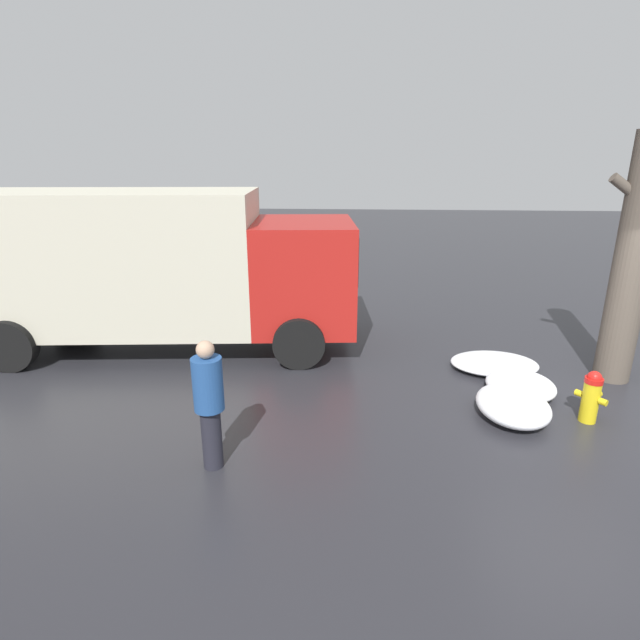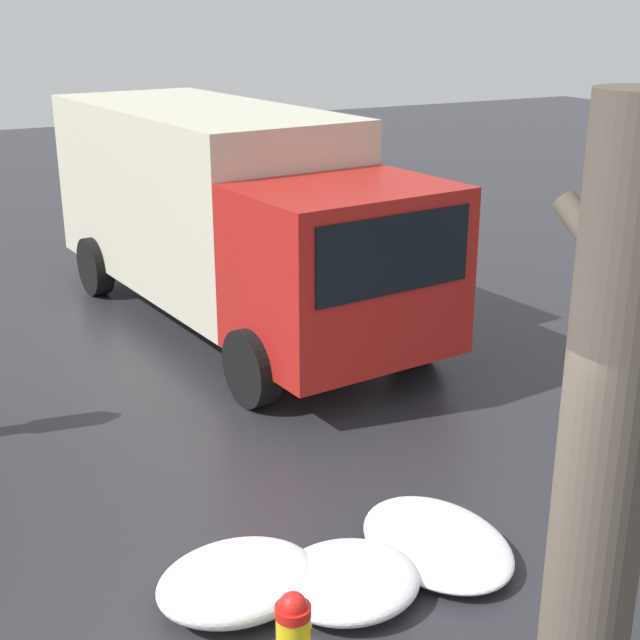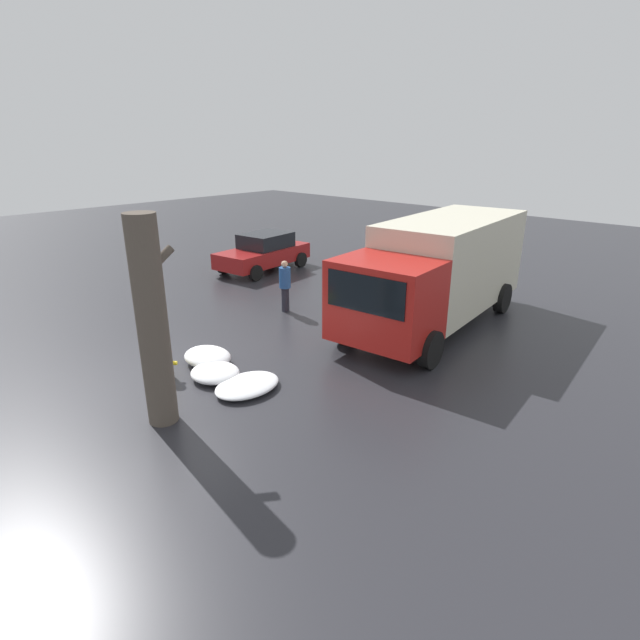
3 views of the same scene
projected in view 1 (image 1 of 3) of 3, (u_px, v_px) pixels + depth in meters
The scene contains 8 objects.
ground_plane at pixel (586, 421), 6.95m from camera, with size 60.00×60.00×0.00m, color #28282D.
fire_hydrant at pixel (591, 396), 6.84m from camera, with size 0.37×0.38×0.75m.
tree_trunk at pixel (632, 262), 7.71m from camera, with size 0.84×0.55×3.89m.
delivery_truck at pixel (149, 264), 9.31m from camera, with size 7.50×3.21×2.94m.
pedestrian at pixel (209, 400), 5.68m from camera, with size 0.35×0.35×1.59m.
snow_pile_by_hydrant at pixel (494, 363), 8.62m from camera, with size 1.48×1.09×0.22m.
snow_pile_curbside at pixel (513, 405), 7.00m from camera, with size 0.99×1.25×0.37m.
snow_pile_by_tree at pixel (520, 385), 7.71m from camera, with size 1.03×1.13×0.29m.
Camera 1 is at (3.27, 6.43, 3.49)m, focal length 28.00 mm.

